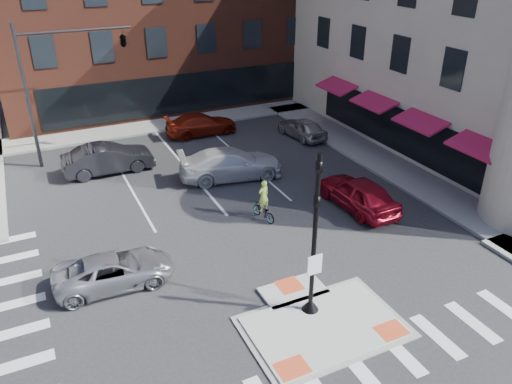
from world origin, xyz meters
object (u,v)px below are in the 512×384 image
white_pickup (231,164)px  bg_car_dark (108,159)px  silver_suv (114,270)px  bg_car_silver (302,128)px  cyclist (263,206)px  red_sedan (358,193)px  bg_car_red (201,124)px

white_pickup → bg_car_dark: 6.96m
silver_suv → bg_car_silver: bearing=-50.8°
bg_car_silver → cyclist: cyclist is taller
red_sedan → white_pickup: size_ratio=0.83×
silver_suv → bg_car_red: (8.61, 14.02, 0.07)m
silver_suv → red_sedan: (11.95, 1.00, 0.18)m
bg_car_dark → cyclist: 10.15m
red_sedan → bg_car_silver: 9.89m
bg_car_silver → cyclist: size_ratio=1.96×
silver_suv → red_sedan: bearing=-82.3°
red_sedan → cyclist: 4.76m
silver_suv → bg_car_silver: bg_car_silver is taller
bg_car_dark → bg_car_red: 7.66m
silver_suv → cyclist: size_ratio=2.25×
silver_suv → white_pickup: white_pickup is taller
silver_suv → red_sedan: red_sedan is taller
red_sedan → white_pickup: bearing=-56.7°
bg_car_red → cyclist: bearing=174.2°
cyclist → red_sedan: bearing=155.9°
cyclist → bg_car_dark: bearing=-69.1°
silver_suv → bg_car_silver: size_ratio=1.15×
bg_car_dark → cyclist: bearing=-147.2°
white_pickup → cyclist: bearing=-175.4°
white_pickup → bg_car_red: (0.87, 7.13, -0.13)m
bg_car_dark → red_sedan: bearing=-133.2°
bg_car_dark → bg_car_silver: 12.61m
red_sedan → white_pickup: white_pickup is taller
red_sedan → cyclist: size_ratio=2.35×
white_pickup → bg_car_red: white_pickup is taller
bg_car_silver → bg_car_dark: bearing=-6.3°
bg_car_silver → bg_car_red: 6.74m
red_sedan → bg_car_red: (-3.34, 13.02, -0.11)m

